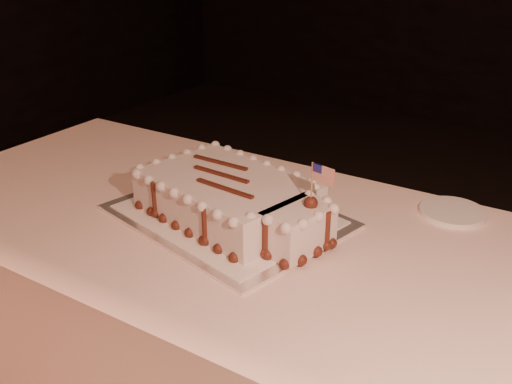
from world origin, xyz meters
The scene contains 4 objects.
cake_board centered at (-0.37, 0.62, 0.75)m, with size 0.51×0.38×0.01m, color white.
doily centered at (-0.37, 0.62, 0.76)m, with size 0.46×0.35×0.00m, color white.
sheet_cake centered at (-0.34, 0.61, 0.81)m, with size 0.51×0.35×0.19m.
side_plate centered at (0.07, 0.91, 0.76)m, with size 0.15×0.15×0.01m, color white.
Camera 1 is at (0.32, -0.35, 1.37)m, focal length 40.00 mm.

